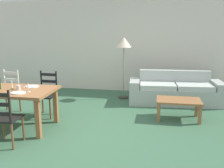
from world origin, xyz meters
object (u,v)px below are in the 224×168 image
at_px(dining_chair_far_left, 9,92).
at_px(coffee_cup_primary, 18,87).
at_px(wine_glass_near_right, 29,86).
at_px(dining_table, 4,93).
at_px(dining_chair_near_right, 4,117).
at_px(standing_lamp, 124,46).
at_px(dining_chair_far_right, 47,94).
at_px(coffee_table, 179,103).
at_px(couch, 175,91).

height_order(dining_chair_far_left, coffee_cup_primary, dining_chair_far_left).
relative_size(dining_chair_far_left, wine_glass_near_right, 5.96).
xyz_separation_m(dining_table, dining_chair_near_right, (0.46, -0.73, -0.19)).
xyz_separation_m(coffee_cup_primary, standing_lamp, (1.63, 2.44, 0.62)).
distance_m(dining_chair_far_right, coffee_cup_primary, 0.86).
relative_size(dining_table, standing_lamp, 1.16).
relative_size(coffee_cup_primary, coffee_table, 0.10).
height_order(wine_glass_near_right, standing_lamp, standing_lamp).
xyz_separation_m(dining_table, coffee_table, (3.28, 1.02, -0.31)).
bearing_deg(coffee_table, dining_table, -162.70).
height_order(coffee_cup_primary, couch, coffee_cup_primary).
xyz_separation_m(dining_table, wine_glass_near_right, (0.58, -0.13, 0.20)).
bearing_deg(dining_chair_far_left, dining_table, -61.78).
xyz_separation_m(dining_chair_far_left, standing_lamp, (2.36, 1.64, 0.93)).
relative_size(dining_chair_far_left, coffee_cup_primary, 10.67).
distance_m(dining_chair_far_right, wine_glass_near_right, 0.98).
bearing_deg(couch, dining_table, -145.73).
bearing_deg(wine_glass_near_right, couch, 41.16).
bearing_deg(dining_table, coffee_table, 17.30).
distance_m(dining_table, standing_lamp, 3.19).
xyz_separation_m(wine_glass_near_right, couch, (2.71, 2.36, -0.57)).
xyz_separation_m(dining_chair_near_right, standing_lamp, (1.48, 3.15, 0.93)).
distance_m(wine_glass_near_right, coffee_table, 2.98).
height_order(coffee_cup_primary, standing_lamp, standing_lamp).
distance_m(dining_chair_far_left, coffee_cup_primary, 1.13).
bearing_deg(coffee_table, dining_chair_far_left, -176.31).
relative_size(wine_glass_near_right, coffee_cup_primary, 1.79).
distance_m(coffee_table, standing_lamp, 2.21).
distance_m(coffee_cup_primary, coffee_table, 3.18).
height_order(dining_table, wine_glass_near_right, wine_glass_near_right).
xyz_separation_m(dining_chair_near_right, coffee_table, (2.82, 1.75, -0.12)).
bearing_deg(dining_chair_far_left, coffee_cup_primary, -47.51).
bearing_deg(couch, dining_chair_far_left, -158.57).
bearing_deg(dining_table, wine_glass_near_right, -12.47).
height_order(coffee_cup_primary, coffee_table, coffee_cup_primary).
height_order(dining_chair_far_right, coffee_cup_primary, dining_chair_far_right).
distance_m(dining_chair_far_left, coffee_table, 3.71).
xyz_separation_m(dining_chair_far_right, couch, (2.79, 1.47, -0.19)).
height_order(wine_glass_near_right, coffee_cup_primary, wine_glass_near_right).
bearing_deg(standing_lamp, couch, -7.82).
xyz_separation_m(dining_chair_far_right, standing_lamp, (1.45, 1.65, 0.93)).
relative_size(wine_glass_near_right, coffee_table, 0.18).
xyz_separation_m(dining_table, standing_lamp, (1.94, 2.42, 0.75)).
xyz_separation_m(coffee_cup_primary, couch, (2.97, 2.25, -0.50)).
height_order(dining_chair_far_right, standing_lamp, standing_lamp).
bearing_deg(couch, dining_chair_far_right, -152.23).
relative_size(wine_glass_near_right, couch, 0.07).
relative_size(dining_chair_near_right, coffee_cup_primary, 10.67).
bearing_deg(wine_glass_near_right, dining_chair_far_left, 137.61).
distance_m(dining_table, dining_chair_near_right, 0.88).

